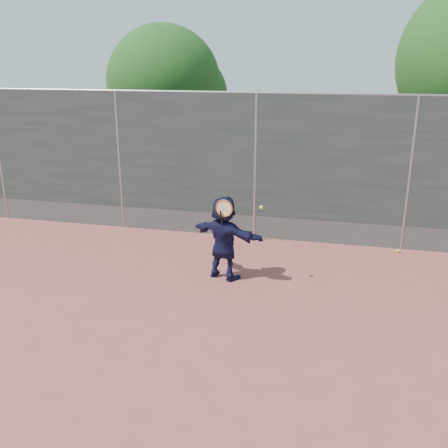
# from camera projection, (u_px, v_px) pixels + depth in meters

# --- Properties ---
(ground) EXTENTS (80.00, 80.00, 0.00)m
(ground) POSITION_uv_depth(u_px,v_px,m) (213.00, 314.00, 7.45)
(ground) COLOR #9E4C42
(ground) RESTS_ON ground
(player) EXTENTS (1.43, 0.88, 1.47)m
(player) POSITION_uv_depth(u_px,v_px,m) (224.00, 238.00, 8.49)
(player) COLOR #141437
(player) RESTS_ON ground
(ball_ground) EXTENTS (0.07, 0.07, 0.07)m
(ball_ground) POSITION_uv_depth(u_px,v_px,m) (398.00, 251.00, 9.82)
(ball_ground) COLOR yellow
(ball_ground) RESTS_ON ground
(fence) EXTENTS (20.00, 0.06, 3.03)m
(fence) POSITION_uv_depth(u_px,v_px,m) (255.00, 164.00, 10.18)
(fence) COLOR #38423D
(fence) RESTS_ON ground
(swing_action) EXTENTS (0.78, 0.18, 0.51)m
(swing_action) POSITION_uv_depth(u_px,v_px,m) (228.00, 209.00, 8.12)
(swing_action) COLOR #D65A14
(swing_action) RESTS_ON ground
(tree_left) EXTENTS (3.15, 3.00, 4.53)m
(tree_left) POSITION_uv_depth(u_px,v_px,m) (170.00, 86.00, 13.20)
(tree_left) COLOR #382314
(tree_left) RESTS_ON ground
(weed_clump) EXTENTS (0.68, 0.07, 0.30)m
(weed_clump) POSITION_uv_depth(u_px,v_px,m) (267.00, 234.00, 10.47)
(weed_clump) COLOR #387226
(weed_clump) RESTS_ON ground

